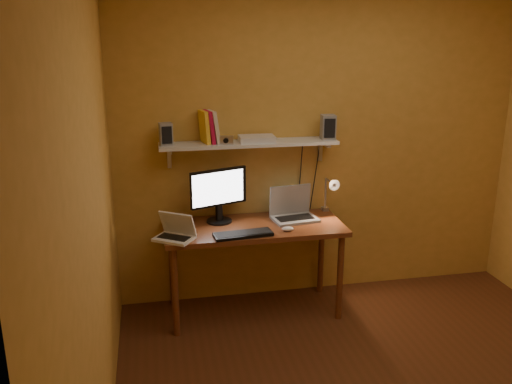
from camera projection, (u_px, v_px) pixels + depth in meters
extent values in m
cube|color=gold|center=(321.00, 145.00, 4.50)|extent=(3.40, 0.02, 2.60)
cube|color=gold|center=(89.00, 222.00, 2.67)|extent=(0.02, 3.20, 2.60)
cube|color=brown|center=(254.00, 228.00, 4.24)|extent=(1.40, 0.60, 0.04)
cylinder|color=brown|center=(175.00, 292.00, 4.00)|extent=(0.05, 0.05, 0.71)
cylinder|color=brown|center=(340.00, 277.00, 4.24)|extent=(0.05, 0.05, 0.71)
cylinder|color=brown|center=(172.00, 266.00, 4.45)|extent=(0.05, 0.05, 0.71)
cylinder|color=brown|center=(321.00, 254.00, 4.69)|extent=(0.05, 0.05, 0.71)
cube|color=silver|center=(249.00, 143.00, 4.23)|extent=(1.40, 0.25, 0.02)
cube|color=silver|center=(169.00, 157.00, 4.25)|extent=(0.03, 0.03, 0.18)
cube|color=silver|center=(320.00, 150.00, 4.48)|extent=(0.03, 0.03, 0.18)
cylinder|color=black|center=(219.00, 221.00, 4.30)|extent=(0.26, 0.26, 0.01)
cube|color=black|center=(219.00, 212.00, 4.28)|extent=(0.06, 0.05, 0.15)
cube|color=black|center=(219.00, 188.00, 4.22)|extent=(0.46, 0.18, 0.29)
cube|color=white|center=(219.00, 188.00, 4.21)|extent=(0.42, 0.15, 0.26)
cube|color=gray|center=(295.00, 219.00, 4.34)|extent=(0.38, 0.29, 0.02)
cube|color=black|center=(295.00, 218.00, 4.34)|extent=(0.31, 0.17, 0.00)
cube|color=gray|center=(290.00, 199.00, 4.40)|extent=(0.35, 0.08, 0.24)
cube|color=#13263C|center=(290.00, 199.00, 4.40)|extent=(0.31, 0.06, 0.21)
cube|color=silver|center=(174.00, 239.00, 3.93)|extent=(0.33, 0.31, 0.02)
cube|color=black|center=(174.00, 237.00, 3.93)|extent=(0.25, 0.22, 0.00)
cube|color=silver|center=(178.00, 223.00, 3.95)|extent=(0.27, 0.22, 0.18)
cube|color=black|center=(178.00, 223.00, 3.95)|extent=(0.23, 0.19, 0.15)
cube|color=black|center=(243.00, 234.00, 4.01)|extent=(0.45, 0.19, 0.02)
ellipsoid|color=silver|center=(288.00, 229.00, 4.10)|extent=(0.10, 0.07, 0.03)
cube|color=silver|center=(325.00, 212.00, 4.58)|extent=(0.05, 0.06, 0.08)
cylinder|color=silver|center=(326.00, 195.00, 4.54)|extent=(0.02, 0.02, 0.28)
cylinder|color=silver|center=(329.00, 181.00, 4.42)|extent=(0.01, 0.16, 0.01)
cone|color=silver|center=(332.00, 184.00, 4.35)|extent=(0.09, 0.09, 0.09)
sphere|color=#FFE0A5|center=(333.00, 184.00, 4.33)|extent=(0.04, 0.04, 0.04)
cube|color=gray|center=(166.00, 134.00, 4.09)|extent=(0.10, 0.10, 0.17)
cube|color=gray|center=(328.00, 127.00, 4.31)|extent=(0.12, 0.12, 0.20)
cube|color=yellow|center=(204.00, 127.00, 4.15)|extent=(0.08, 0.18, 0.25)
cube|color=#AA0D31|center=(209.00, 127.00, 4.15)|extent=(0.09, 0.18, 0.25)
cube|color=beige|center=(213.00, 127.00, 4.16)|extent=(0.10, 0.18, 0.25)
cube|color=silver|center=(226.00, 140.00, 4.13)|extent=(0.11, 0.06, 0.07)
cylinder|color=black|center=(227.00, 141.00, 4.11)|extent=(0.04, 0.03, 0.04)
cube|color=silver|center=(257.00, 139.00, 4.23)|extent=(0.28, 0.19, 0.05)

